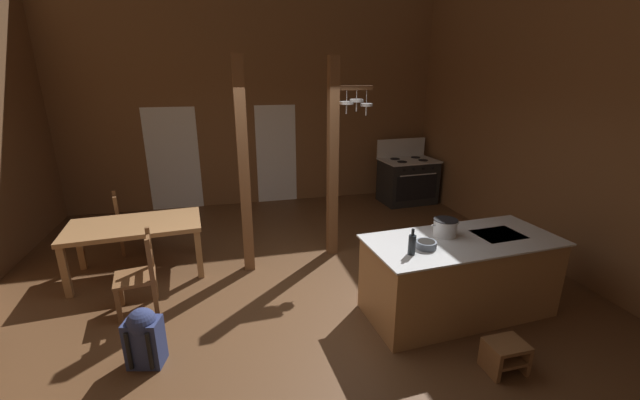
{
  "coord_description": "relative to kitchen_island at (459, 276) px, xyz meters",
  "views": [
    {
      "loc": [
        -0.7,
        -3.99,
        2.66
      ],
      "look_at": [
        0.54,
        0.98,
        1.0
      ],
      "focal_mm": 21.96,
      "sensor_mm": 36.0,
      "label": 1
    }
  ],
  "objects": [
    {
      "name": "ladderback_chair_by_post",
      "position": [
        -3.55,
        0.91,
        -0.0
      ],
      "size": [
        0.5,
        0.5,
        0.95
      ],
      "color": "brown",
      "rests_on": "ground_plane"
    },
    {
      "name": "mixing_bowl_on_counter",
      "position": [
        -0.52,
        -0.11,
        0.5
      ],
      "size": [
        0.22,
        0.22,
        0.08
      ],
      "color": "slate",
      "rests_on": "kitchen_island"
    },
    {
      "name": "stove_range",
      "position": [
        1.27,
        3.93,
        0.03
      ],
      "size": [
        1.19,
        0.89,
        1.32
      ],
      "color": "black",
      "rests_on": "ground_plane"
    },
    {
      "name": "backpack",
      "position": [
        -3.36,
        -0.07,
        -0.14
      ],
      "size": [
        0.36,
        0.35,
        0.6
      ],
      "color": "navy",
      "rests_on": "ground_plane"
    },
    {
      "name": "glazed_panel_back_right",
      "position": [
        -1.43,
        4.69,
        0.57
      ],
      "size": [
        0.84,
        0.01,
        2.05
      ],
      "primitive_type": "cube",
      "color": "white",
      "rests_on": "ground_plane"
    },
    {
      "name": "step_stool",
      "position": [
        -0.1,
        -0.97,
        -0.28
      ],
      "size": [
        0.36,
        0.29,
        0.3
      ],
      "color": "brown",
      "rests_on": "ground_plane"
    },
    {
      "name": "support_post_center",
      "position": [
        -2.27,
        1.65,
        0.99
      ],
      "size": [
        0.14,
        0.14,
        2.9
      ],
      "color": "brown",
      "rests_on": "ground_plane"
    },
    {
      "name": "glazed_door_back_left",
      "position": [
        -3.5,
        4.69,
        0.57
      ],
      "size": [
        1.0,
        0.01,
        2.05
      ],
      "primitive_type": "cube",
      "color": "white",
      "rests_on": "ground_plane"
    },
    {
      "name": "ground_plane",
      "position": [
        -1.81,
        0.5,
        -0.51
      ],
      "size": [
        8.33,
        9.17,
        0.1
      ],
      "primitive_type": "cube",
      "color": "brown"
    },
    {
      "name": "stockpot_on_counter",
      "position": [
        -0.15,
        0.14,
        0.56
      ],
      "size": [
        0.34,
        0.27,
        0.2
      ],
      "color": "silver",
      "rests_on": "kitchen_island"
    },
    {
      "name": "dining_table",
      "position": [
        -3.75,
        1.88,
        0.19
      ],
      "size": [
        1.77,
        1.03,
        0.74
      ],
      "color": "#9E7044",
      "rests_on": "ground_plane"
    },
    {
      "name": "bottle_tall_on_counter",
      "position": [
        -0.73,
        -0.21,
        0.57
      ],
      "size": [
        0.08,
        0.08,
        0.28
      ],
      "color": "#1E2328",
      "rests_on": "kitchen_island"
    },
    {
      "name": "support_post_with_pot_rack",
      "position": [
        -0.95,
        1.87,
        1.1
      ],
      "size": [
        0.66,
        0.21,
        2.9
      ],
      "color": "brown",
      "rests_on": "ground_plane"
    },
    {
      "name": "kitchen_island",
      "position": [
        0.0,
        0.0,
        0.0
      ],
      "size": [
        2.22,
        1.1,
        0.91
      ],
      "color": "#9E7044",
      "rests_on": "ground_plane"
    },
    {
      "name": "wall_right",
      "position": [
        2.03,
        0.5,
        1.82
      ],
      "size": [
        0.14,
        9.17,
        4.55
      ],
      "primitive_type": "cube",
      "color": "brown",
      "rests_on": "ground_plane"
    },
    {
      "name": "wall_back",
      "position": [
        -1.81,
        4.76,
        1.82
      ],
      "size": [
        8.33,
        0.14,
        4.55
      ],
      "primitive_type": "cube",
      "color": "brown",
      "rests_on": "ground_plane"
    },
    {
      "name": "ladderback_chair_near_window",
      "position": [
        -4.02,
        2.72,
        -0.0
      ],
      "size": [
        0.54,
        0.54,
        0.95
      ],
      "color": "brown",
      "rests_on": "ground_plane"
    }
  ]
}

